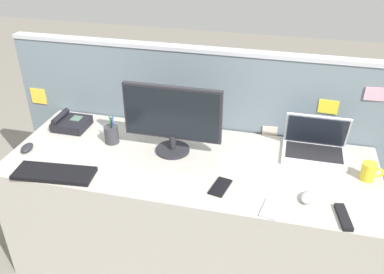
% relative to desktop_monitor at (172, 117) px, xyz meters
% --- Properties ---
extents(ground_plane, '(10.00, 10.00, 0.00)m').
position_rel_desktop_monitor_xyz_m(ground_plane, '(0.12, -0.08, -0.95)').
color(ground_plane, slate).
extents(desk, '(2.01, 0.76, 0.74)m').
position_rel_desktop_monitor_xyz_m(desk, '(0.12, -0.08, -0.59)').
color(desk, '#ADA89E').
rests_on(desk, ground_plane).
extents(cubicle_divider, '(2.49, 0.08, 1.24)m').
position_rel_desktop_monitor_xyz_m(cubicle_divider, '(0.12, 0.34, -0.33)').
color(cubicle_divider, slate).
rests_on(cubicle_divider, ground_plane).
extents(desktop_monitor, '(0.55, 0.19, 0.39)m').
position_rel_desktop_monitor_xyz_m(desktop_monitor, '(0.00, 0.00, 0.00)').
color(desktop_monitor, '#232328').
rests_on(desktop_monitor, desk).
extents(laptop, '(0.35, 0.25, 0.23)m').
position_rel_desktop_monitor_xyz_m(laptop, '(0.78, 0.16, -0.16)').
color(laptop, silver).
rests_on(laptop, desk).
extents(desk_phone, '(0.20, 0.18, 0.09)m').
position_rel_desktop_monitor_xyz_m(desk_phone, '(-0.69, 0.10, -0.18)').
color(desk_phone, black).
rests_on(desk_phone, desk).
extents(keyboard_main, '(0.43, 0.19, 0.02)m').
position_rel_desktop_monitor_xyz_m(keyboard_main, '(-0.53, -0.38, -0.20)').
color(keyboard_main, black).
rests_on(keyboard_main, desk).
extents(computer_mouse_right_hand, '(0.07, 0.11, 0.03)m').
position_rel_desktop_monitor_xyz_m(computer_mouse_right_hand, '(-0.81, -0.20, -0.20)').
color(computer_mouse_right_hand, '#232328').
rests_on(computer_mouse_right_hand, desk).
extents(computer_mouse_left_hand, '(0.08, 0.11, 0.03)m').
position_rel_desktop_monitor_xyz_m(computer_mouse_left_hand, '(0.74, -0.27, -0.20)').
color(computer_mouse_left_hand, '#9EA0A8').
rests_on(computer_mouse_left_hand, desk).
extents(pen_cup, '(0.08, 0.08, 0.17)m').
position_rel_desktop_monitor_xyz_m(pen_cup, '(-0.37, -0.00, -0.16)').
color(pen_cup, '#333338').
rests_on(pen_cup, desk).
extents(cell_phone_black_slab, '(0.10, 0.16, 0.01)m').
position_rel_desktop_monitor_xyz_m(cell_phone_black_slab, '(0.32, -0.28, -0.21)').
color(cell_phone_black_slab, black).
rests_on(cell_phone_black_slab, desk).
extents(cell_phone_silver_slab, '(0.09, 0.15, 0.01)m').
position_rel_desktop_monitor_xyz_m(cell_phone_silver_slab, '(0.58, -0.39, -0.21)').
color(cell_phone_silver_slab, '#B7BAC1').
rests_on(cell_phone_silver_slab, desk).
extents(tv_remote, '(0.07, 0.18, 0.02)m').
position_rel_desktop_monitor_xyz_m(tv_remote, '(0.90, -0.37, -0.21)').
color(tv_remote, black).
rests_on(tv_remote, desk).
extents(coffee_mug, '(0.11, 0.07, 0.09)m').
position_rel_desktop_monitor_xyz_m(coffee_mug, '(1.04, -0.03, -0.17)').
color(coffee_mug, yellow).
rests_on(coffee_mug, desk).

